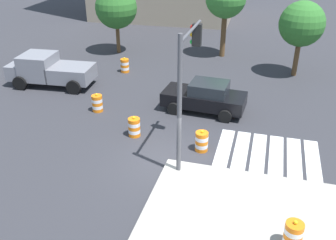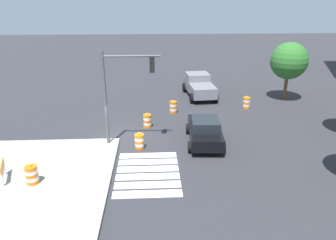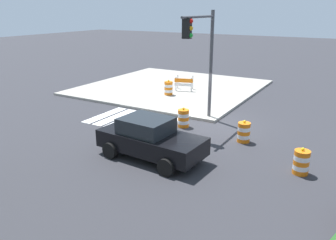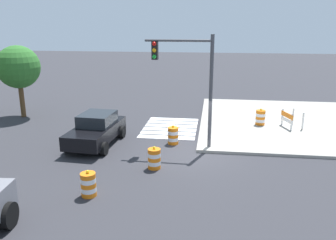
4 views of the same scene
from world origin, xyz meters
name	(u,v)px [view 1 (image 1 of 4)]	position (x,y,z in m)	size (l,w,h in m)	color
ground_plane	(168,162)	(0.00, 0.00, 0.00)	(120.00, 120.00, 0.00)	#2D2D33
crosswalk_stripes	(267,153)	(4.00, 1.80, 0.01)	(4.35, 3.20, 0.02)	silver
sports_car	(205,97)	(0.58, 5.24, 0.81)	(4.41, 2.35, 1.63)	black
pickup_truck	(48,70)	(-9.32, 6.26, 0.97)	(5.30, 2.69, 1.92)	slate
traffic_barrel_near_corner	(202,141)	(1.17, 1.29, 0.45)	(0.56, 0.56, 1.02)	orange
traffic_barrel_crosswalk_end	(97,103)	(-4.90, 3.68, 0.45)	(0.56, 0.56, 1.02)	orange
traffic_barrel_median_near	(125,66)	(-5.65, 9.63, 0.45)	(0.56, 0.56, 1.02)	orange
traffic_barrel_median_far	(134,127)	(-2.11, 1.72, 0.45)	(0.56, 0.56, 1.02)	orange
traffic_barrel_on_sidewalk	(293,235)	(4.90, -3.61, 0.60)	(0.56, 0.56, 1.02)	orange
traffic_light_pole	(187,71)	(0.60, 0.54, 3.91)	(0.47, 3.29, 5.50)	#4C4C51
street_tree_streetside_mid	(116,8)	(-7.69, 13.54, 3.38)	(3.07, 3.07, 4.93)	brown
street_tree_streetside_far	(302,24)	(5.28, 12.03, 3.35)	(2.81, 2.81, 4.77)	brown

